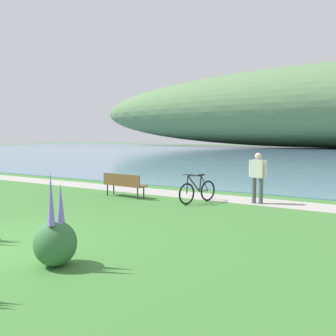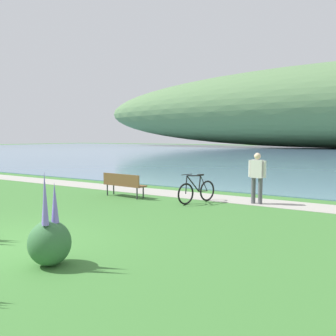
% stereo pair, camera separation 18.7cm
% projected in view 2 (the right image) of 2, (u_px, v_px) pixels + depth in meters
% --- Properties ---
extents(shoreline_path, '(60.00, 1.50, 0.01)m').
position_uv_depth(shoreline_path, '(188.00, 195.00, 14.29)').
color(shoreline_path, '#A39E93').
rests_on(shoreline_path, ground).
extents(park_bench_near_camera, '(1.83, 0.62, 0.88)m').
position_uv_depth(park_bench_near_camera, '(123.00, 183.00, 13.80)').
color(park_bench_near_camera, brown).
rests_on(park_bench_near_camera, ground).
extents(bicycle_leaning_near_bench, '(0.53, 1.72, 1.01)m').
position_uv_depth(bicycle_leaning_near_bench, '(197.00, 191.00, 12.61)').
color(bicycle_leaning_near_bench, black).
rests_on(bicycle_leaning_near_bench, ground).
extents(person_at_shoreline, '(0.61, 0.23, 1.71)m').
position_uv_depth(person_at_shoreline, '(257.00, 175.00, 12.33)').
color(person_at_shoreline, '#4C4C51').
rests_on(person_at_shoreline, ground).
extents(echium_bush_closest_to_camera, '(0.74, 0.74, 1.67)m').
position_uv_depth(echium_bush_closest_to_camera, '(50.00, 240.00, 6.44)').
color(echium_bush_closest_to_camera, '#386B3D').
rests_on(echium_bush_closest_to_camera, ground).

